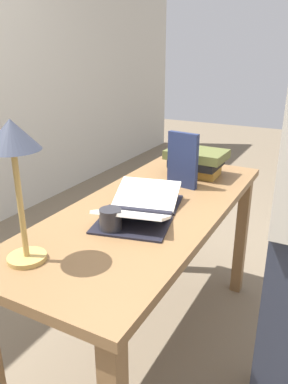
% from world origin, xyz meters
% --- Properties ---
extents(ground_plane, '(12.00, 12.00, 0.00)m').
position_xyz_m(ground_plane, '(0.00, 0.00, 0.00)').
color(ground_plane, '#70604C').
extents(reading_desk, '(1.48, 0.60, 0.77)m').
position_xyz_m(reading_desk, '(0.00, 0.00, 0.65)').
color(reading_desk, brown).
rests_on(reading_desk, ground_plane).
extents(open_book, '(0.50, 0.37, 0.08)m').
position_xyz_m(open_book, '(-0.09, -0.00, 0.79)').
color(open_book, black).
rests_on(open_book, reading_desk).
extents(book_stack_tall, '(0.21, 0.30, 0.13)m').
position_xyz_m(book_stack_tall, '(0.48, -0.02, 0.84)').
color(book_stack_tall, '#BC8933').
rests_on(book_stack_tall, reading_desk).
extents(book_standing_upright, '(0.05, 0.15, 0.26)m').
position_xyz_m(book_standing_upright, '(0.28, -0.03, 0.90)').
color(book_standing_upright, '#1E284C').
rests_on(book_standing_upright, reading_desk).
extents(reading_lamp, '(0.16, 0.16, 0.44)m').
position_xyz_m(reading_lamp, '(-0.57, 0.14, 1.12)').
color(reading_lamp, tan).
rests_on(reading_lamp, reading_desk).
extents(coffee_mug, '(0.10, 0.09, 0.08)m').
position_xyz_m(coffee_mug, '(-0.27, 0.02, 0.81)').
color(coffee_mug, '#28282D').
rests_on(coffee_mug, reading_desk).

